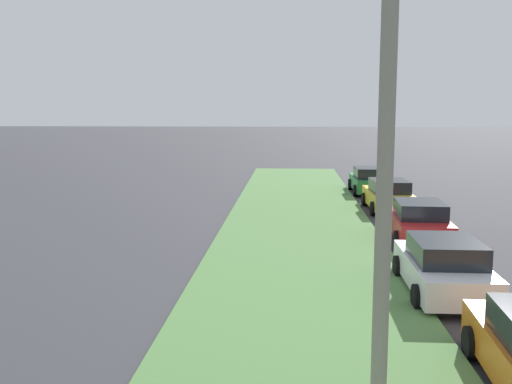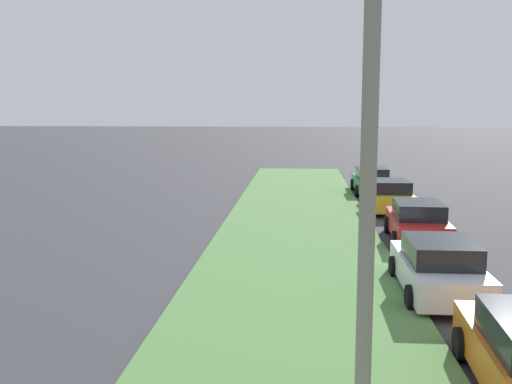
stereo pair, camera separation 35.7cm
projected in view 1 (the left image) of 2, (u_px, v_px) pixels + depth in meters
grass_median at (301, 284)px, 15.74m from camera, size 60.00×6.00×0.12m
parked_car_white at (444, 267)px, 14.95m from camera, size 4.32×2.05×1.47m
parked_car_red at (419, 222)px, 20.96m from camera, size 4.38×2.17×1.47m
parked_car_yellow at (388, 196)px, 27.24m from camera, size 4.34×2.10×1.47m
parked_car_green at (369, 181)px, 32.91m from camera, size 4.31×2.04×1.47m
streetlight at (412, 133)px, 8.13m from camera, size 0.86×2.85×7.50m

